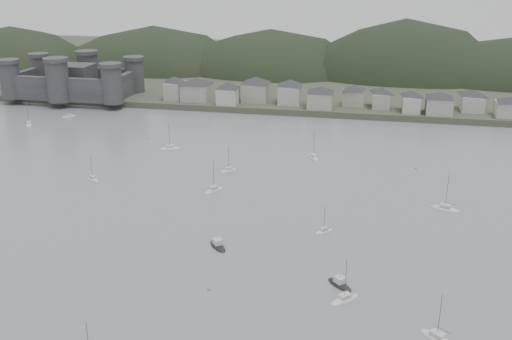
# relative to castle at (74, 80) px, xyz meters

# --- Properties ---
(ground) EXTENTS (900.00, 900.00, 0.00)m
(ground) POSITION_rel_castle_xyz_m (120.00, -179.80, -10.96)
(ground) COLOR slate
(ground) RESTS_ON ground
(far_shore_land) EXTENTS (900.00, 250.00, 3.00)m
(far_shore_land) POSITION_rel_castle_xyz_m (120.00, 115.20, -9.46)
(far_shore_land) COLOR #383D2D
(far_shore_land) RESTS_ON ground
(forested_ridge) EXTENTS (851.55, 103.94, 102.57)m
(forested_ridge) POSITION_rel_castle_xyz_m (124.83, 89.60, -22.25)
(forested_ridge) COLOR black
(forested_ridge) RESTS_ON ground
(castle) EXTENTS (66.00, 43.00, 20.00)m
(castle) POSITION_rel_castle_xyz_m (0.00, 0.00, 0.00)
(castle) COLOR #303032
(castle) RESTS_ON far_shore_land
(waterfront_town) EXTENTS (451.48, 28.46, 12.92)m
(waterfront_town) POSITION_rel_castle_xyz_m (170.59, 3.54, -2.30)
(waterfront_town) COLOR gray
(waterfront_town) RESTS_ON far_shore_land
(moored_fleet) EXTENTS (223.48, 172.86, 13.60)m
(moored_fleet) POSITION_rel_castle_xyz_m (87.36, -117.63, -10.79)
(moored_fleet) COLOR silver
(moored_fleet) RESTS_ON ground
(motor_launch_near) EXTENTS (7.22, 7.11, 3.79)m
(motor_launch_near) POSITION_rel_castle_xyz_m (151.54, -161.45, -10.67)
(motor_launch_near) COLOR black
(motor_launch_near) RESTS_ON ground
(motor_launch_far) EXTENTS (6.95, 7.63, 3.83)m
(motor_launch_far) POSITION_rel_castle_xyz_m (119.17, -148.63, -10.67)
(motor_launch_far) COLOR black
(motor_launch_far) RESTS_ON ground
(mooring_buoys) EXTENTS (172.93, 135.70, 0.70)m
(mooring_buoys) POSITION_rel_castle_xyz_m (124.99, -131.80, -10.81)
(mooring_buoys) COLOR #B0713A
(mooring_buoys) RESTS_ON ground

